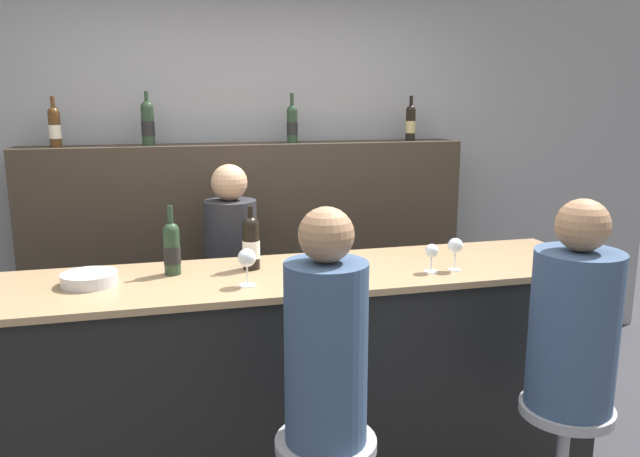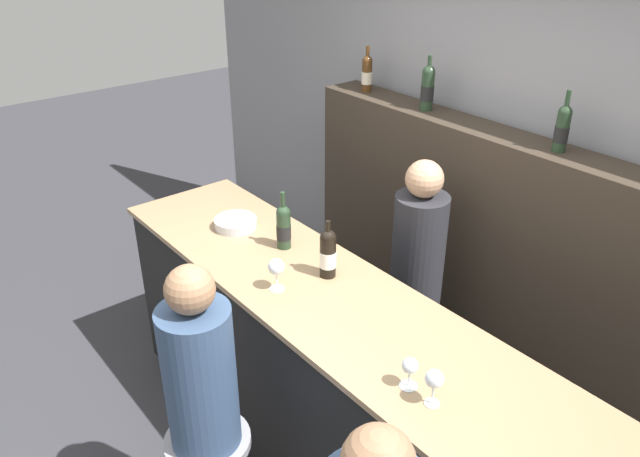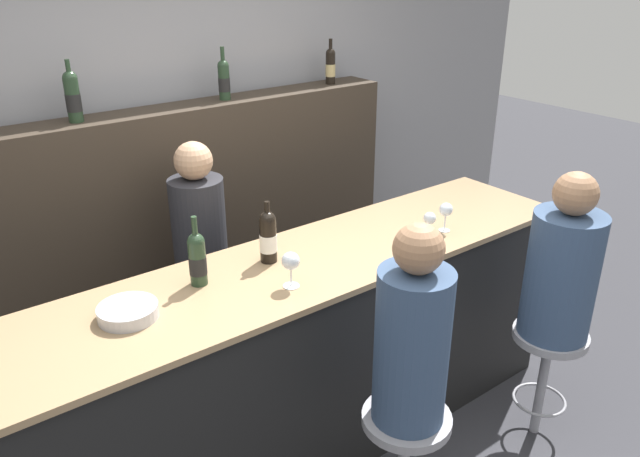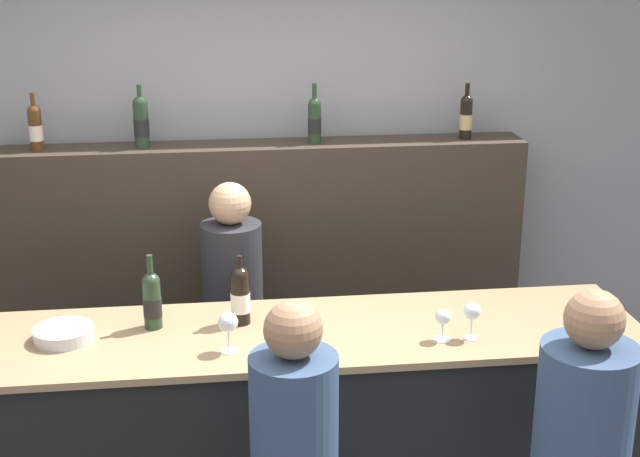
{
  "view_description": "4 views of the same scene",
  "coord_description": "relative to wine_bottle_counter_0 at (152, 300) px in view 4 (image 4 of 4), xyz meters",
  "views": [
    {
      "loc": [
        -0.56,
        -2.37,
        1.86
      ],
      "look_at": [
        0.12,
        0.24,
        1.29
      ],
      "focal_mm": 35.0,
      "sensor_mm": 36.0,
      "label": 1
    },
    {
      "loc": [
        1.8,
        -1.21,
        2.69
      ],
      "look_at": [
        -0.04,
        0.28,
        1.43
      ],
      "focal_mm": 35.0,
      "sensor_mm": 36.0,
      "label": 2
    },
    {
      "loc": [
        -1.54,
        -1.77,
        2.39
      ],
      "look_at": [
        0.1,
        0.39,
        1.18
      ],
      "focal_mm": 35.0,
      "sensor_mm": 36.0,
      "label": 3
    },
    {
      "loc": [
        -0.25,
        -2.97,
        2.6
      ],
      "look_at": [
        0.15,
        0.29,
        1.52
      ],
      "focal_mm": 50.0,
      "sensor_mm": 36.0,
      "label": 4
    }
  ],
  "objects": [
    {
      "name": "wall_back",
      "position": [
        0.52,
        1.35,
        0.1
      ],
      "size": [
        6.4,
        0.05,
        2.6
      ],
      "color": "gray",
      "rests_on": "ground_plane"
    },
    {
      "name": "bar_counter",
      "position": [
        0.52,
        -0.11,
        -0.66
      ],
      "size": [
        2.96,
        0.68,
        1.07
      ],
      "color": "black",
      "rests_on": "ground_plane"
    },
    {
      "name": "back_bar_cabinet",
      "position": [
        0.52,
        1.12,
        -0.41
      ],
      "size": [
        2.77,
        0.28,
        1.57
      ],
      "color": "#382D23",
      "rests_on": "ground_plane"
    },
    {
      "name": "wine_bottle_counter_0",
      "position": [
        0.0,
        0.0,
        0.0
      ],
      "size": [
        0.08,
        0.08,
        0.31
      ],
      "color": "#233823",
      "rests_on": "bar_counter"
    },
    {
      "name": "wine_bottle_counter_1",
      "position": [
        0.36,
        0.0,
        0.0
      ],
      "size": [
        0.08,
        0.08,
        0.3
      ],
      "color": "black",
      "rests_on": "bar_counter"
    },
    {
      "name": "wine_bottle_backbar_0",
      "position": [
        -0.61,
        1.12,
        0.5
      ],
      "size": [
        0.07,
        0.07,
        0.29
      ],
      "color": "#4C2D14",
      "rests_on": "back_bar_cabinet"
    },
    {
      "name": "wine_bottle_backbar_1",
      "position": [
        -0.09,
        1.12,
        0.51
      ],
      "size": [
        0.08,
        0.08,
        0.32
      ],
      "color": "#233823",
      "rests_on": "back_bar_cabinet"
    },
    {
      "name": "wine_bottle_backbar_2",
      "position": [
        0.8,
        1.12,
        0.5
      ],
      "size": [
        0.07,
        0.07,
        0.31
      ],
      "color": "#233823",
      "rests_on": "back_bar_cabinet"
    },
    {
      "name": "wine_bottle_backbar_3",
      "position": [
        1.6,
        1.12,
        0.5
      ],
      "size": [
        0.07,
        0.07,
        0.29
      ],
      "color": "black",
      "rests_on": "back_bar_cabinet"
    },
    {
      "name": "wine_glass_0",
      "position": [
        0.3,
        -0.26,
        -0.01
      ],
      "size": [
        0.08,
        0.08,
        0.16
      ],
      "color": "silver",
      "rests_on": "bar_counter"
    },
    {
      "name": "wine_glass_1",
      "position": [
        1.15,
        -0.26,
        -0.03
      ],
      "size": [
        0.07,
        0.07,
        0.13
      ],
      "color": "silver",
      "rests_on": "bar_counter"
    },
    {
      "name": "wine_glass_2",
      "position": [
        1.26,
        -0.26,
        -0.01
      ],
      "size": [
        0.07,
        0.07,
        0.15
      ],
      "color": "silver",
      "rests_on": "bar_counter"
    },
    {
      "name": "metal_bowl",
      "position": [
        -0.35,
        -0.08,
        -0.1
      ],
      "size": [
        0.24,
        0.24,
        0.05
      ],
      "color": "#B7B7BC",
      "rests_on": "bar_counter"
    },
    {
      "name": "guest_seated_left",
      "position": [
        0.5,
        -0.79,
        -0.18
      ],
      "size": [
        0.3,
        0.3,
        0.86
      ],
      "color": "#334766",
      "rests_on": "bar_stool_left"
    },
    {
      "name": "guest_seated_right",
      "position": [
        1.52,
        -0.79,
        -0.2
      ],
      "size": [
        0.34,
        0.34,
        0.85
      ],
      "color": "#334766",
      "rests_on": "bar_stool_right"
    },
    {
      "name": "bartender",
      "position": [
        0.34,
        0.67,
        -0.5
      ],
      "size": [
        0.3,
        0.3,
        1.49
      ],
      "color": "#28282D",
      "rests_on": "ground_plane"
    }
  ]
}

